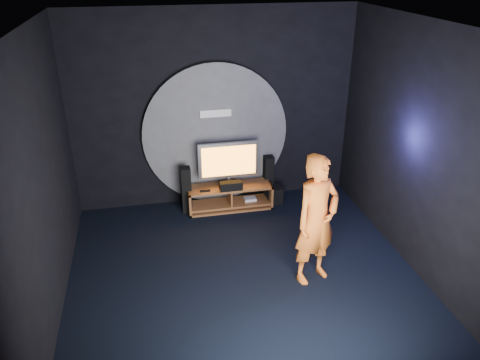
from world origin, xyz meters
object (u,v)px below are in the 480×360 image
media_console (230,198)px  player (317,220)px  tower_speaker_right (268,178)px  tower_speaker_left (186,190)px  subwoofer (274,195)px  tv (229,162)px

media_console → player: 2.50m
tower_speaker_right → media_console: bearing=-164.9°
tower_speaker_left → tower_speaker_right: size_ratio=1.00×
media_console → subwoofer: (0.84, 0.05, -0.03)m
subwoofer → media_console: bearing=-176.8°
tv → tower_speaker_right: size_ratio=1.25×
tower_speaker_left → player: size_ratio=0.45×
media_console → tower_speaker_left: bearing=177.3°
tv → player: player is taller
tower_speaker_right → subwoofer: bearing=-66.7°
tv → tower_speaker_left: (-0.78, -0.03, -0.46)m
tower_speaker_left → player: player is taller
tower_speaker_left → tower_speaker_right: same height
tv → player: 2.45m
subwoofer → tv: bearing=178.6°
player → subwoofer: bearing=67.5°
player → tower_speaker_right: bearing=69.3°
tv → tower_speaker_left: bearing=-177.8°
media_console → tower_speaker_right: bearing=15.1°
tower_speaker_right → subwoofer: tower_speaker_right is taller
subwoofer → player: size_ratio=0.17×
tv → player: size_ratio=0.57×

